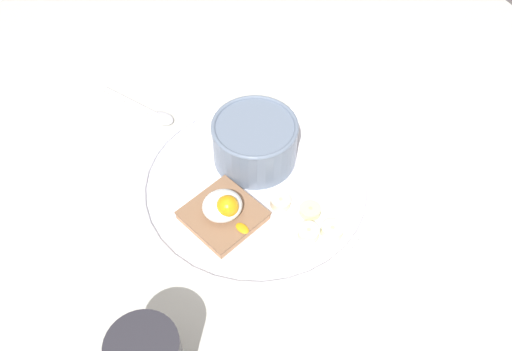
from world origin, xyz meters
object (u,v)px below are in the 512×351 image
Objects in this scene: oatmeal_bowl at (255,142)px; poached_egg at (224,206)px; banana_slice_back at (281,202)px; banana_slice_front at (310,210)px; banana_slice_left at (308,233)px; banana_slice_right at (332,230)px; spoon at (147,110)px; toast_slice at (223,215)px.

poached_egg is (7.94, 7.71, -0.35)cm from oatmeal_bowl.
oatmeal_bowl is at bearing -93.22° from banana_slice_back.
banana_slice_left is at bearing 57.41° from banana_slice_front.
banana_slice_right is (-0.98, 3.84, 0.10)cm from banana_slice_front.
oatmeal_bowl reaches higher than banana_slice_left.
banana_slice_back reaches higher than banana_slice_front.
banana_slice_back is at bearing 86.78° from oatmeal_bowl.
spoon is (2.48, -23.79, -3.58)cm from poached_egg.
poached_egg reaches higher than spoon.
banana_slice_front is 3.96cm from banana_slice_back.
oatmeal_bowl is at bearing 122.93° from spoon.
poached_egg is 1.89× the size of banana_slice_left.
spoon is at bearing -84.06° from poached_egg.
poached_egg reaches higher than toast_slice.
banana_slice_right is (-11.39, 7.81, -0.16)cm from toast_slice.
spoon is at bearing -84.20° from toast_slice.
poached_egg is 13.80cm from banana_slice_right.
poached_egg is (-0.09, 0.25, 2.22)cm from toast_slice.
banana_slice_back is at bearing -43.56° from banana_slice_front.
oatmeal_bowl reaches higher than toast_slice.
banana_slice_back is 26.72cm from spoon.
oatmeal_bowl reaches higher than banana_slice_right.
poached_egg is at bearing 44.19° from oatmeal_bowl.
toast_slice is 2.93× the size of banana_slice_back.
oatmeal_bowl is 3.07× the size of banana_slice_back.
banana_slice_left is (-8.51, 6.93, -0.05)cm from toast_slice.
spoon is (2.39, -23.54, -1.36)cm from toast_slice.
poached_egg is 24.19cm from spoon.
banana_slice_front is 0.85× the size of banana_slice_back.
toast_slice is 3.44× the size of banana_slice_front.
oatmeal_bowl is 11.26cm from toast_slice.
oatmeal_bowl is 3.21× the size of banana_slice_left.
spoon is at bearing -68.18° from banana_slice_back.
oatmeal_bowl is 12.01cm from banana_slice_front.
banana_slice_front is at bearing 136.44° from banana_slice_back.
toast_slice is 3.06× the size of banana_slice_left.
oatmeal_bowl is at bearing -135.81° from poached_egg.
toast_slice reaches higher than banana_slice_right.
banana_slice_right is at bearing 146.20° from poached_egg.
oatmeal_bowl is at bearing -77.59° from banana_slice_right.
banana_slice_back reaches higher than banana_slice_right.
banana_slice_back is (0.49, 8.71, -2.67)cm from oatmeal_bowl.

